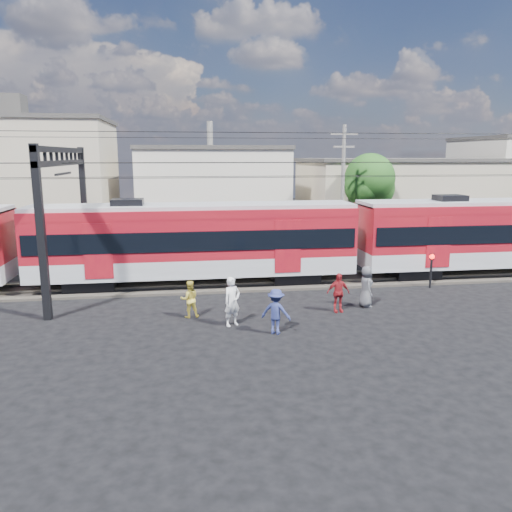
# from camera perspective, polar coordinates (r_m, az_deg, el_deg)

# --- Properties ---
(ground) EXTENTS (120.00, 120.00, 0.00)m
(ground) POSITION_cam_1_polar(r_m,az_deg,el_deg) (18.67, 6.04, -9.19)
(ground) COLOR black
(ground) RESTS_ON ground
(track_bed) EXTENTS (70.00, 3.40, 0.12)m
(track_bed) POSITION_cam_1_polar(r_m,az_deg,el_deg) (26.12, 1.72, -2.96)
(track_bed) COLOR #2D2823
(track_bed) RESTS_ON ground
(rail_near) EXTENTS (70.00, 0.12, 0.12)m
(rail_near) POSITION_cam_1_polar(r_m,az_deg,el_deg) (25.37, 2.02, -3.12)
(rail_near) COLOR #59544C
(rail_near) RESTS_ON track_bed
(rail_far) EXTENTS (70.00, 0.12, 0.12)m
(rail_far) POSITION_cam_1_polar(r_m,az_deg,el_deg) (26.80, 1.44, -2.32)
(rail_far) COLOR #59544C
(rail_far) RESTS_ON track_bed
(commuter_train) EXTENTS (50.30, 3.08, 4.17)m
(commuter_train) POSITION_cam_1_polar(r_m,az_deg,el_deg) (25.26, -6.54, 1.90)
(commuter_train) COLOR black
(commuter_train) RESTS_ON ground
(catenary) EXTENTS (70.00, 9.30, 7.52)m
(catenary) POSITION_cam_1_polar(r_m,az_deg,el_deg) (25.30, -18.07, 7.67)
(catenary) COLOR black
(catenary) RESTS_ON ground
(building_west) EXTENTS (14.28, 10.20, 9.30)m
(building_west) POSITION_cam_1_polar(r_m,az_deg,el_deg) (42.84, -25.62, 7.79)
(building_west) COLOR tan
(building_west) RESTS_ON ground
(building_midwest) EXTENTS (12.24, 12.24, 7.30)m
(building_midwest) POSITION_cam_1_polar(r_m,az_deg,el_deg) (44.07, -5.18, 7.62)
(building_midwest) COLOR beige
(building_midwest) RESTS_ON ground
(building_mideast) EXTENTS (16.32, 10.20, 6.30)m
(building_mideast) POSITION_cam_1_polar(r_m,az_deg,el_deg) (44.99, 16.01, 6.67)
(building_mideast) COLOR tan
(building_mideast) RESTS_ON ground
(utility_pole_mid) EXTENTS (1.80, 0.24, 8.50)m
(utility_pole_mid) POSITION_cam_1_polar(r_m,az_deg,el_deg) (33.63, 9.87, 7.83)
(utility_pole_mid) COLOR slate
(utility_pole_mid) RESTS_ON ground
(tree_near) EXTENTS (3.82, 3.64, 6.72)m
(tree_near) POSITION_cam_1_polar(r_m,az_deg,el_deg) (37.60, 13.07, 8.26)
(tree_near) COLOR #382619
(tree_near) RESTS_ON ground
(pedestrian_a) EXTENTS (0.85, 0.75, 1.95)m
(pedestrian_a) POSITION_cam_1_polar(r_m,az_deg,el_deg) (19.49, -2.74, -5.21)
(pedestrian_a) COLOR silver
(pedestrian_a) RESTS_ON ground
(pedestrian_b) EXTENTS (0.82, 0.68, 1.55)m
(pedestrian_b) POSITION_cam_1_polar(r_m,az_deg,el_deg) (20.68, -7.61, -4.90)
(pedestrian_b) COLOR gold
(pedestrian_b) RESTS_ON ground
(pedestrian_c) EXTENTS (1.28, 1.06, 1.72)m
(pedestrian_c) POSITION_cam_1_polar(r_m,az_deg,el_deg) (18.64, 2.29, -6.36)
(pedestrian_c) COLOR navy
(pedestrian_c) RESTS_ON ground
(pedestrian_d) EXTENTS (1.01, 0.45, 1.69)m
(pedestrian_d) POSITION_cam_1_polar(r_m,az_deg,el_deg) (21.45, 9.36, -4.15)
(pedestrian_d) COLOR maroon
(pedestrian_d) RESTS_ON ground
(pedestrian_e) EXTENTS (0.62, 0.92, 1.83)m
(pedestrian_e) POSITION_cam_1_polar(r_m,az_deg,el_deg) (22.38, 12.47, -3.43)
(pedestrian_e) COLOR #454549
(pedestrian_e) RESTS_ON ground
(crossing_signal) EXTENTS (0.26, 0.26, 1.77)m
(crossing_signal) POSITION_cam_1_polar(r_m,az_deg,el_deg) (26.37, 19.41, -0.88)
(crossing_signal) COLOR black
(crossing_signal) RESTS_ON ground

